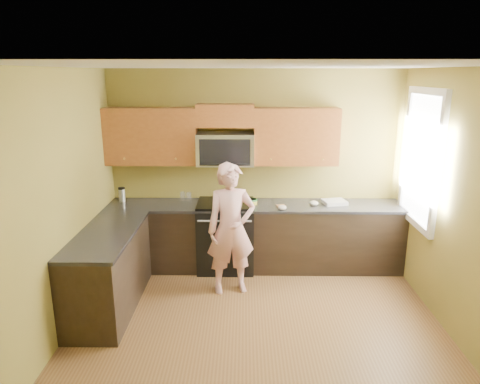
{
  "coord_description": "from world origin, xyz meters",
  "views": [
    {
      "loc": [
        -0.14,
        -3.94,
        2.64
      ],
      "look_at": [
        -0.2,
        1.3,
        1.2
      ],
      "focal_mm": 32.49,
      "sensor_mm": 36.0,
      "label": 1
    }
  ],
  "objects_px": {
    "frying_pan": "(225,204)",
    "microwave": "(226,164)",
    "woman": "(231,229)",
    "travel_mug": "(122,201)",
    "stove": "(226,235)",
    "butter_tub": "(252,204)"
  },
  "relations": [
    {
      "from": "stove",
      "to": "frying_pan",
      "type": "relative_size",
      "value": 2.07
    },
    {
      "from": "stove",
      "to": "microwave",
      "type": "distance_m",
      "value": 0.98
    },
    {
      "from": "butter_tub",
      "to": "travel_mug",
      "type": "xyz_separation_m",
      "value": [
        -1.8,
        0.12,
        0.0
      ]
    },
    {
      "from": "woman",
      "to": "travel_mug",
      "type": "bearing_deg",
      "value": 139.5
    },
    {
      "from": "stove",
      "to": "butter_tub",
      "type": "height_order",
      "value": "butter_tub"
    },
    {
      "from": "stove",
      "to": "microwave",
      "type": "bearing_deg",
      "value": 90.0
    },
    {
      "from": "stove",
      "to": "butter_tub",
      "type": "xyz_separation_m",
      "value": [
        0.36,
        0.01,
        0.45
      ]
    },
    {
      "from": "frying_pan",
      "to": "travel_mug",
      "type": "bearing_deg",
      "value": 158.51
    },
    {
      "from": "microwave",
      "to": "travel_mug",
      "type": "height_order",
      "value": "microwave"
    },
    {
      "from": "stove",
      "to": "microwave",
      "type": "relative_size",
      "value": 1.25
    },
    {
      "from": "woman",
      "to": "butter_tub",
      "type": "height_order",
      "value": "woman"
    },
    {
      "from": "woman",
      "to": "frying_pan",
      "type": "xyz_separation_m",
      "value": [
        -0.1,
        0.62,
        0.14
      ]
    },
    {
      "from": "microwave",
      "to": "frying_pan",
      "type": "distance_m",
      "value": 0.53
    },
    {
      "from": "woman",
      "to": "travel_mug",
      "type": "relative_size",
      "value": 8.15
    },
    {
      "from": "frying_pan",
      "to": "travel_mug",
      "type": "relative_size",
      "value": 2.3
    },
    {
      "from": "butter_tub",
      "to": "woman",
      "type": "bearing_deg",
      "value": -111.52
    },
    {
      "from": "microwave",
      "to": "woman",
      "type": "distance_m",
      "value": 1.02
    },
    {
      "from": "stove",
      "to": "woman",
      "type": "distance_m",
      "value": 0.76
    },
    {
      "from": "frying_pan",
      "to": "woman",
      "type": "bearing_deg",
      "value": -95.2
    },
    {
      "from": "frying_pan",
      "to": "microwave",
      "type": "bearing_deg",
      "value": 74.95
    },
    {
      "from": "butter_tub",
      "to": "frying_pan",
      "type": "bearing_deg",
      "value": -170.61
    },
    {
      "from": "stove",
      "to": "butter_tub",
      "type": "distance_m",
      "value": 0.57
    }
  ]
}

